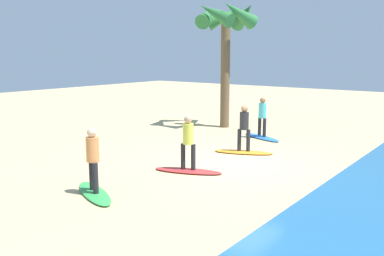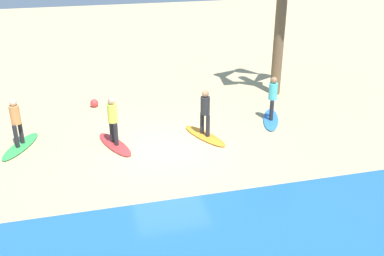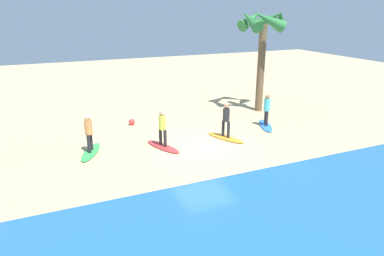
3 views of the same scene
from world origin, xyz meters
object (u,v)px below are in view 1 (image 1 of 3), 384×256
Objects in this scene: surfboard_green at (94,193)px; surfer_blue at (262,114)px; surfer_orange at (244,125)px; surfer_red at (188,139)px; surfboard_blue at (262,137)px; palm_tree at (226,26)px; surfboard_red at (188,171)px; surfboard_orange at (243,152)px; surfer_green at (93,155)px; beach_ball at (94,152)px.

surfer_blue is at bearing 114.20° from surfboard_green.
surfer_orange is 1.00× the size of surfer_red.
surfer_red is (5.93, 0.66, 0.99)m from surfboard_blue.
surfer_blue is (0.00, -0.00, 0.99)m from surfboard_blue.
surfer_orange is at bearing 40.01° from palm_tree.
surfboard_red is at bearing 102.26° from surfboard_green.
surfer_blue is at bearing -164.86° from surfer_orange.
surfer_green is (6.18, -0.74, 0.99)m from surfboard_orange.
surfer_blue reaches higher than surfboard_blue.
beach_ball is at bearing -25.49° from surfer_blue.
surfer_blue is at bearing -173.64° from surfer_red.
surfboard_blue is 6.44× the size of beach_ball.
surfer_green is at bearing 100.02° from surfboard_green.
palm_tree is (-7.30, -3.41, 3.77)m from surfer_red.
surfer_red is at bearing -60.79° from surfboard_blue.
surfer_orange is 5.32m from beach_ball.
palm_tree is at bearing -116.40° from surfer_blue.
surfboard_green is 1.28× the size of surfer_green.
surfboard_orange is 5.25m from beach_ball.
surfboard_blue is 9.00m from surfboard_green.
palm_tree is (-4.18, -3.51, 4.76)m from surfboard_orange.
surfer_red is at bearing 42.56° from surfboard_red.
surfboard_blue is 7.11m from beach_ball.
surfboard_blue is 1.28× the size of surfer_green.
surfer_red is at bearing 97.38° from beach_ball.
surfboard_orange and surfboard_red have the same top height.
surfer_blue reaches higher than surfboard_red.
surfer_orange is (0.00, -0.00, 0.99)m from surfboard_orange.
surfer_blue reaches higher than surfboard_orange.
surfboard_red is (5.93, 0.66, -0.99)m from surfer_blue.
surfboard_blue is 1.00× the size of surfboard_green.
surfer_orange is 3.27m from surfboard_red.
beach_ball is at bearing -92.64° from surfboard_blue.
surfer_red is at bearing 6.36° from surfer_blue.
surfboard_red is 1.00× the size of surfboard_green.
surfboard_blue is 5.97m from surfboard_red.
surfboard_green is at bearing -67.01° from surfboard_blue.
palm_tree reaches higher than surfer_red.
surfer_blue is 4.86m from palm_tree.
surfer_blue is 3.08m from surfboard_orange.
surfboard_red is at bearing 168.21° from surfer_green.
surfer_orange is (2.82, 0.76, 0.00)m from surfer_blue.
surfer_blue is 5.03× the size of beach_ball.
surfer_red is at bearing 168.21° from surfer_green.
surfer_blue is 0.78× the size of surfboard_orange.
surfboard_blue is 1.28× the size of surfer_red.
surfboard_green is 0.99m from surfer_green.
surfer_green reaches higher than surfboard_red.
beach_ball is (6.42, -3.06, -0.87)m from surfer_blue.
surfboard_orange is 0.35× the size of palm_tree.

